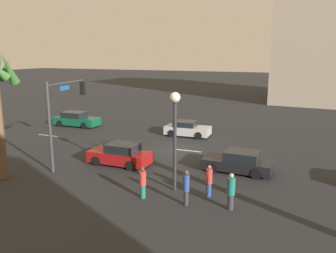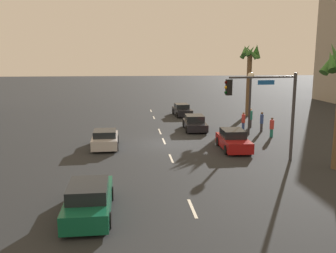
{
  "view_description": "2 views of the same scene",
  "coord_description": "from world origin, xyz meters",
  "views": [
    {
      "loc": [
        -8.6,
        24.0,
        7.35
      ],
      "look_at": [
        0.71,
        0.37,
        1.85
      ],
      "focal_mm": 36.63,
      "sensor_mm": 36.0,
      "label": 1
    },
    {
      "loc": [
        27.48,
        -2.67,
        6.54
      ],
      "look_at": [
        1.11,
        0.13,
        1.55
      ],
      "focal_mm": 38.92,
      "sensor_mm": 36.0,
      "label": 2
    }
  ],
  "objects": [
    {
      "name": "ground_plane",
      "position": [
        0.0,
        0.0,
        0.0
      ],
      "size": [
        220.0,
        220.0,
        0.0
      ],
      "primitive_type": "plane",
      "color": "#232628"
    },
    {
      "name": "car_4",
      "position": [
        0.79,
        -4.53,
        0.63
      ],
      "size": [
        4.01,
        2.01,
        1.34
      ],
      "color": "#B7B7BC",
      "rests_on": "ground_plane"
    },
    {
      "name": "traffic_signal",
      "position": [
        5.84,
        5.99,
        3.85
      ],
      "size": [
        0.86,
        4.77,
        5.65
      ],
      "color": "#38383D",
      "rests_on": "ground_plane"
    },
    {
      "name": "pedestrian_0",
      "position": [
        -5.81,
        8.79,
        0.96
      ],
      "size": [
        0.54,
        0.54,
        1.82
      ],
      "color": "#333338",
      "rests_on": "ground_plane"
    },
    {
      "name": "pedestrian_3",
      "position": [
        -1.35,
        9.14,
        0.88
      ],
      "size": [
        0.45,
        0.45,
        1.68
      ],
      "color": "#1E7266",
      "rests_on": "ground_plane"
    },
    {
      "name": "car_1",
      "position": [
        12.68,
        -4.45,
        0.66
      ],
      "size": [
        4.69,
        1.98,
        1.44
      ],
      "color": "#0F5138",
      "rests_on": "ground_plane"
    },
    {
      "name": "car_3",
      "position": [
        2.4,
        4.76,
        0.66
      ],
      "size": [
        4.2,
        1.97,
        1.45
      ],
      "color": "maroon",
      "rests_on": "ground_plane"
    },
    {
      "name": "lane_stripe_3",
      "position": [
        -0.8,
        0.0,
        0.01
      ],
      "size": [
        2.13,
        0.14,
        0.01
      ],
      "primitive_type": "cube",
      "color": "silver",
      "rests_on": "ground_plane"
    },
    {
      "name": "car_0",
      "position": [
        -5.21,
        3.29,
        0.62
      ],
      "size": [
        4.35,
        2.12,
        1.35
      ],
      "color": "black",
      "rests_on": "ground_plane"
    },
    {
      "name": "streetlamp",
      "position": [
        -2.5,
        7.55,
        3.82
      ],
      "size": [
        0.56,
        0.56,
        5.36
      ],
      "color": "#2D2D33",
      "rests_on": "ground_plane"
    },
    {
      "name": "pedestrian_1",
      "position": [
        -4.45,
        7.68,
        0.9
      ],
      "size": [
        0.46,
        0.46,
        1.7
      ],
      "color": "#2D478C",
      "rests_on": "ground_plane"
    },
    {
      "name": "pedestrian_2",
      "position": [
        -3.69,
        9.13,
        0.97
      ],
      "size": [
        0.38,
        0.38,
        1.8
      ],
      "color": "#333338",
      "rests_on": "ground_plane"
    },
    {
      "name": "lane_stripe_4",
      "position": [
        4.35,
        0.0,
        0.01
      ],
      "size": [
        2.12,
        0.14,
        0.01
      ],
      "primitive_type": "cube",
      "color": "silver",
      "rests_on": "ground_plane"
    },
    {
      "name": "lane_stripe_5",
      "position": [
        12.55,
        0.0,
        0.01
      ],
      "size": [
        2.08,
        0.14,
        0.01
      ],
      "primitive_type": "cube",
      "color": "silver",
      "rests_on": "ground_plane"
    },
    {
      "name": "lane_stripe_2",
      "position": [
        -4.72,
        0.0,
        0.01
      ],
      "size": [
        2.52,
        0.14,
        0.01
      ],
      "primitive_type": "cube",
      "color": "silver",
      "rests_on": "ground_plane"
    }
  ]
}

